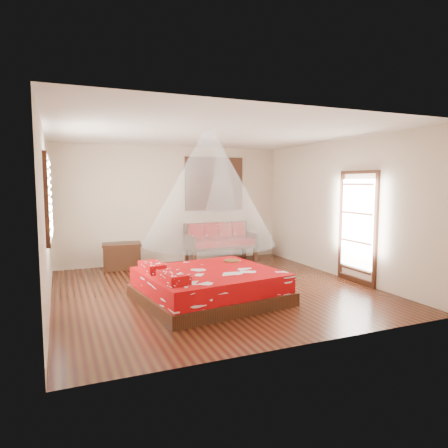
{
  "coord_description": "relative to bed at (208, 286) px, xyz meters",
  "views": [
    {
      "loc": [
        -2.58,
        -6.63,
        1.94
      ],
      "look_at": [
        0.32,
        0.32,
        1.15
      ],
      "focal_mm": 32.0,
      "sensor_mm": 36.0,
      "label": 1
    }
  ],
  "objects": [
    {
      "name": "window_left",
      "position": [
        -2.36,
        0.82,
        1.45
      ],
      "size": [
        0.1,
        1.74,
        1.34
      ],
      "color": "black",
      "rests_on": "wall_left"
    },
    {
      "name": "daybed",
      "position": [
        1.42,
        3.0,
        0.27
      ],
      "size": [
        1.68,
        0.75,
        0.94
      ],
      "color": "black",
      "rests_on": "floor"
    },
    {
      "name": "mosquito_net_daybed",
      "position": [
        1.42,
        2.87,
        1.75
      ],
      "size": [
        0.77,
        0.77,
        1.5
      ],
      "primitive_type": "cone",
      "color": "white",
      "rests_on": "ceiling"
    },
    {
      "name": "bed",
      "position": [
        0.0,
        0.0,
        0.0
      ],
      "size": [
        2.43,
        2.25,
        0.64
      ],
      "rotation": [
        0.0,
        0.0,
        0.14
      ],
      "color": "black",
      "rests_on": "floor"
    },
    {
      "name": "glazed_door",
      "position": [
        3.07,
        0.02,
        0.82
      ],
      "size": [
        0.08,
        1.02,
        2.16
      ],
      "color": "black",
      "rests_on": "floor"
    },
    {
      "name": "shutter_panel",
      "position": [
        1.42,
        3.34,
        1.65
      ],
      "size": [
        1.52,
        0.06,
        1.32
      ],
      "color": "black",
      "rests_on": "wall_back"
    },
    {
      "name": "room",
      "position": [
        0.35,
        0.62,
        1.15
      ],
      "size": [
        5.54,
        5.54,
        2.84
      ],
      "color": "black",
      "rests_on": "ground"
    },
    {
      "name": "storage_chest",
      "position": [
        -0.93,
        3.07,
        0.04
      ],
      "size": [
        0.91,
        0.71,
        0.58
      ],
      "rotation": [
        0.0,
        0.0,
        -0.13
      ],
      "color": "black",
      "rests_on": "floor"
    },
    {
      "name": "wine_tray",
      "position": [
        0.66,
        0.56,
        0.31
      ],
      "size": [
        0.29,
        0.29,
        0.23
      ],
      "rotation": [
        0.0,
        0.0,
        0.43
      ],
      "color": "brown",
      "rests_on": "bed"
    },
    {
      "name": "mosquito_net_main",
      "position": [
        0.02,
        0.0,
        1.6
      ],
      "size": [
        2.15,
        2.15,
        1.8
      ],
      "primitive_type": "cone",
      "color": "white",
      "rests_on": "ceiling"
    }
  ]
}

